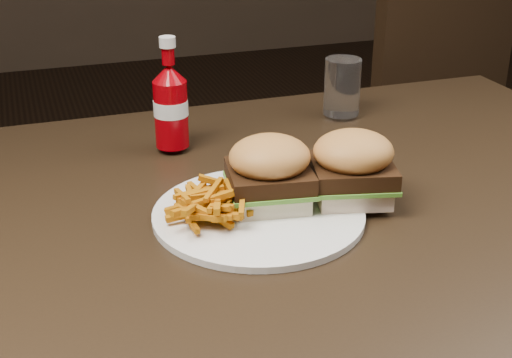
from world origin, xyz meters
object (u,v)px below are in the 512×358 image
object	(u,v)px
dining_table	(277,209)
ketchup_bottle	(171,114)
chair_far	(373,155)
tumbler	(342,87)
plate	(259,214)

from	to	relation	value
dining_table	ketchup_bottle	distance (m)	0.24
chair_far	ketchup_bottle	bearing A→B (deg)	23.61
ketchup_bottle	tumbler	size ratio (longest dim) A/B	1.06
chair_far	dining_table	bearing A→B (deg)	37.04
chair_far	ketchup_bottle	xyz separation A→B (m)	(-0.66, -0.56, 0.38)
tumbler	ketchup_bottle	bearing A→B (deg)	-169.84
plate	chair_far	bearing A→B (deg)	53.14
dining_table	ketchup_bottle	world-z (taller)	ketchup_bottle
tumbler	chair_far	bearing A→B (deg)	55.16
dining_table	plate	distance (m)	0.07
chair_far	plate	xyz separation A→B (m)	(-0.61, -0.81, 0.33)
plate	tumbler	bearing A→B (deg)	50.12
plate	ketchup_bottle	xyz separation A→B (m)	(-0.05, 0.26, 0.06)
chair_far	plate	size ratio (longest dim) A/B	1.70
dining_table	chair_far	world-z (taller)	dining_table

